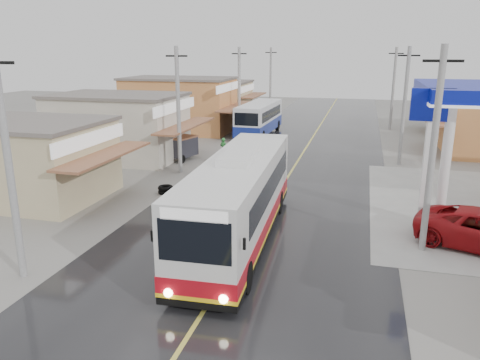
{
  "coord_description": "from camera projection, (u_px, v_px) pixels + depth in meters",
  "views": [
    {
      "loc": [
        4.35,
        -18.68,
        7.81
      ],
      "look_at": [
        -0.77,
        0.71,
        2.18
      ],
      "focal_mm": 35.0,
      "sensor_mm": 36.0,
      "label": 1
    }
  ],
  "objects": [
    {
      "name": "coach_bus",
      "position": [
        240.0,
        199.0,
        19.3
      ],
      "size": [
        3.23,
        12.33,
        3.82
      ],
      "rotation": [
        0.0,
        0.0,
        0.04
      ],
      "color": "silver",
      "rests_on": "road"
    },
    {
      "name": "tyre_stack",
      "position": [
        166.0,
        190.0,
        26.18
      ],
      "size": [
        0.86,
        0.86,
        0.44
      ],
      "color": "black",
      "rests_on": "ground"
    },
    {
      "name": "tricycle_near",
      "position": [
        183.0,
        147.0,
        33.89
      ],
      "size": [
        2.0,
        2.55,
        1.73
      ],
      "rotation": [
        0.0,
        0.0,
        -0.28
      ],
      "color": "#26262D",
      "rests_on": "ground"
    },
    {
      "name": "cyclist",
      "position": [
        224.0,
        155.0,
        32.7
      ],
      "size": [
        1.16,
        1.88,
        1.91
      ],
      "rotation": [
        0.0,
        0.0,
        -0.33
      ],
      "color": "black",
      "rests_on": "ground"
    },
    {
      "name": "tricycle_far",
      "position": [
        179.0,
        140.0,
        36.66
      ],
      "size": [
        1.59,
        2.08,
        1.59
      ],
      "rotation": [
        0.0,
        0.0,
        0.12
      ],
      "color": "#26262D",
      "rests_on": "ground"
    },
    {
      "name": "shopfronts_left",
      "position": [
        155.0,
        142.0,
        40.52
      ],
      "size": [
        11.0,
        44.0,
        5.2
      ],
      "primitive_type": null,
      "color": "tan",
      "rests_on": "ground"
    },
    {
      "name": "utility_poles_right",
      "position": [
        399.0,
        164.0,
        32.81
      ],
      "size": [
        1.6,
        36.0,
        8.0
      ],
      "primitive_type": null,
      "color": "gray",
      "rests_on": "ground"
    },
    {
      "name": "second_bus",
      "position": [
        259.0,
        118.0,
        43.56
      ],
      "size": [
        2.69,
        9.02,
        2.97
      ],
      "rotation": [
        0.0,
        0.0,
        -0.03
      ],
      "color": "silver",
      "rests_on": "road"
    },
    {
      "name": "utility_poles_left",
      "position": [
        213.0,
        151.0,
        37.19
      ],
      "size": [
        1.6,
        50.0,
        8.0
      ],
      "primitive_type": null,
      "color": "gray",
      "rests_on": "ground"
    },
    {
      "name": "ground",
      "position": [
        253.0,
        233.0,
        20.57
      ],
      "size": [
        120.0,
        120.0,
        0.0
      ],
      "primitive_type": "plane",
      "color": "slate",
      "rests_on": "ground"
    },
    {
      "name": "road",
      "position": [
        299.0,
        159.0,
        34.53
      ],
      "size": [
        12.0,
        90.0,
        0.02
      ],
      "primitive_type": "cube",
      "color": "black",
      "rests_on": "ground"
    },
    {
      "name": "centre_line",
      "position": [
        299.0,
        158.0,
        34.53
      ],
      "size": [
        0.15,
        90.0,
        0.01
      ],
      "primitive_type": "cube",
      "color": "#D8CC4C",
      "rests_on": "road"
    }
  ]
}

